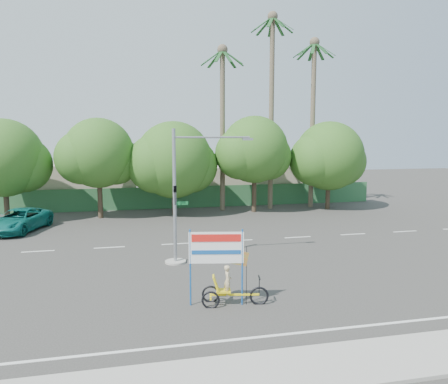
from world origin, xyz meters
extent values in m
plane|color=#33302D|center=(0.00, 0.00, 0.00)|extent=(120.00, 120.00, 0.00)
cube|color=gray|center=(0.00, -7.50, 0.06)|extent=(50.00, 2.40, 0.12)
cube|color=#336B3D|center=(0.00, 21.50, 1.00)|extent=(38.00, 0.08, 2.00)
cube|color=#B9AA93|center=(-10.00, 26.00, 2.00)|extent=(12.00, 8.00, 4.00)
cube|color=#B9AA93|center=(8.00, 26.00, 1.80)|extent=(14.00, 8.00, 3.60)
cylinder|color=#473828|center=(-14.00, 18.00, 1.76)|extent=(0.40, 0.40, 3.52)
sphere|color=#235D1B|center=(-14.00, 18.00, 4.96)|extent=(6.00, 6.00, 6.00)
sphere|color=#235D1B|center=(-12.65, 18.30, 4.40)|extent=(4.32, 4.32, 4.32)
cylinder|color=#473828|center=(-7.00, 18.00, 1.87)|extent=(0.40, 0.40, 3.74)
sphere|color=#235D1B|center=(-7.00, 18.00, 5.27)|extent=(5.60, 5.60, 5.60)
sphere|color=#235D1B|center=(-5.74, 18.30, 4.68)|extent=(4.03, 4.03, 4.03)
sphere|color=#235D1B|center=(-8.26, 17.75, 4.93)|extent=(4.26, 4.26, 4.26)
cylinder|color=#473828|center=(-1.00, 18.00, 1.65)|extent=(0.40, 0.40, 3.30)
sphere|color=#235D1B|center=(-1.00, 18.00, 4.65)|extent=(6.40, 6.40, 6.40)
sphere|color=#235D1B|center=(0.44, 18.30, 4.12)|extent=(4.61, 4.61, 4.61)
sphere|color=#235D1B|center=(-2.44, 17.75, 4.35)|extent=(4.86, 4.86, 4.86)
cylinder|color=#473828|center=(6.00, 18.00, 1.94)|extent=(0.40, 0.40, 3.87)
sphere|color=#235D1B|center=(6.00, 18.00, 5.46)|extent=(5.80, 5.80, 5.80)
sphere|color=#235D1B|center=(7.30, 18.30, 4.84)|extent=(4.18, 4.18, 4.18)
sphere|color=#235D1B|center=(4.70, 17.75, 5.10)|extent=(4.41, 4.41, 4.41)
cylinder|color=#473828|center=(13.00, 18.00, 1.72)|extent=(0.40, 0.40, 3.43)
sphere|color=#235D1B|center=(13.00, 18.00, 4.84)|extent=(6.20, 6.20, 6.20)
sphere|color=#235D1B|center=(14.39, 18.30, 4.29)|extent=(4.46, 4.46, 4.46)
sphere|color=#235D1B|center=(11.61, 17.75, 4.52)|extent=(4.71, 4.71, 4.71)
cylinder|color=#70604C|center=(8.00, 19.50, 8.50)|extent=(0.44, 0.44, 17.00)
sphere|color=#70604C|center=(8.00, 19.50, 17.00)|extent=(0.90, 0.90, 0.90)
cube|color=#1C4C21|center=(8.94, 19.50, 16.34)|extent=(1.91, 0.28, 1.36)
cube|color=#1C4C21|center=(8.72, 20.11, 16.34)|extent=(1.65, 1.44, 1.36)
cube|color=#1C4C21|center=(8.16, 20.43, 16.34)|extent=(0.61, 1.93, 1.36)
cube|color=#1C4C21|center=(7.53, 20.32, 16.34)|extent=(1.20, 1.80, 1.36)
cube|color=#1C4C21|center=(7.11, 19.82, 16.34)|extent=(1.89, 0.92, 1.36)
cube|color=#1C4C21|center=(7.11, 19.18, 16.34)|extent=(1.89, 0.92, 1.36)
cube|color=#1C4C21|center=(7.53, 18.68, 16.34)|extent=(1.20, 1.80, 1.36)
cube|color=#1C4C21|center=(8.16, 18.57, 16.34)|extent=(0.61, 1.93, 1.36)
cube|color=#1C4C21|center=(8.72, 18.89, 16.34)|extent=(1.65, 1.44, 1.36)
cylinder|color=#70604C|center=(12.00, 19.50, 7.50)|extent=(0.44, 0.44, 15.00)
sphere|color=#70604C|center=(12.00, 19.50, 15.00)|extent=(0.90, 0.90, 0.90)
cube|color=#1C4C21|center=(12.94, 19.50, 14.34)|extent=(1.91, 0.28, 1.36)
cube|color=#1C4C21|center=(12.72, 20.11, 14.34)|extent=(1.65, 1.44, 1.36)
cube|color=#1C4C21|center=(12.16, 20.43, 14.34)|extent=(0.61, 1.93, 1.36)
cube|color=#1C4C21|center=(11.53, 20.32, 14.34)|extent=(1.20, 1.80, 1.36)
cube|color=#1C4C21|center=(11.11, 19.82, 14.34)|extent=(1.89, 0.92, 1.36)
cube|color=#1C4C21|center=(11.11, 19.18, 14.34)|extent=(1.89, 0.92, 1.36)
cube|color=#1C4C21|center=(11.53, 18.68, 14.34)|extent=(1.20, 1.80, 1.36)
cube|color=#1C4C21|center=(12.16, 18.57, 14.34)|extent=(0.61, 1.93, 1.36)
cube|color=#1C4C21|center=(12.72, 18.89, 14.34)|extent=(1.65, 1.44, 1.36)
cylinder|color=#70604C|center=(3.50, 19.50, 7.00)|extent=(0.44, 0.44, 14.00)
sphere|color=#70604C|center=(3.50, 19.50, 14.00)|extent=(0.90, 0.90, 0.90)
cube|color=#1C4C21|center=(4.44, 19.50, 13.34)|extent=(1.91, 0.28, 1.36)
cube|color=#1C4C21|center=(4.22, 20.11, 13.34)|extent=(1.65, 1.44, 1.36)
cube|color=#1C4C21|center=(3.66, 20.43, 13.34)|extent=(0.61, 1.93, 1.36)
cube|color=#1C4C21|center=(3.03, 20.32, 13.34)|extent=(1.20, 1.80, 1.36)
cube|color=#1C4C21|center=(2.61, 19.82, 13.34)|extent=(1.89, 0.92, 1.36)
cube|color=#1C4C21|center=(2.61, 19.18, 13.34)|extent=(1.89, 0.92, 1.36)
cube|color=#1C4C21|center=(3.03, 18.68, 13.34)|extent=(1.20, 1.80, 1.36)
cube|color=#1C4C21|center=(3.66, 18.57, 13.34)|extent=(0.61, 1.93, 1.36)
cube|color=#1C4C21|center=(4.22, 18.89, 13.34)|extent=(1.65, 1.44, 1.36)
cylinder|color=gray|center=(-2.50, 4.00, 0.05)|extent=(1.10, 1.10, 0.10)
cylinder|color=gray|center=(-2.50, 4.00, 3.50)|extent=(0.18, 0.18, 7.00)
cylinder|color=gray|center=(-0.50, 4.00, 6.55)|extent=(4.00, 0.10, 0.10)
cube|color=gray|center=(1.40, 4.00, 6.45)|extent=(0.55, 0.20, 0.12)
imported|color=black|center=(-2.50, 3.78, 3.60)|extent=(0.16, 0.20, 1.00)
cube|color=#14662D|center=(-2.15, 4.00, 3.15)|extent=(0.70, 0.04, 0.18)
torus|color=black|center=(0.08, -2.46, 0.34)|extent=(0.77, 0.23, 0.76)
torus|color=black|center=(-1.74, -1.79, 0.32)|extent=(0.72, 0.22, 0.71)
torus|color=black|center=(-1.86, -2.40, 0.32)|extent=(0.72, 0.22, 0.71)
cube|color=yellow|center=(-0.86, -2.28, 0.41)|extent=(1.89, 0.43, 0.07)
cube|color=yellow|center=(-1.80, -2.10, 0.34)|extent=(0.20, 0.68, 0.06)
cube|color=yellow|center=(-1.31, -2.19, 0.56)|extent=(0.64, 0.57, 0.07)
cube|color=yellow|center=(-1.60, -2.13, 0.88)|extent=(0.34, 0.51, 0.61)
cylinder|color=black|center=(0.08, -2.46, 0.79)|extent=(0.04, 0.04, 0.62)
cube|color=black|center=(0.08, -2.46, 1.09)|extent=(0.14, 0.51, 0.05)
imported|color=#CCB284|center=(-1.14, -2.23, 0.99)|extent=(0.37, 0.49, 1.22)
cylinder|color=#1656AC|center=(-2.58, -1.94, 1.52)|extent=(0.07, 0.07, 3.04)
cylinder|color=#1656AC|center=(-0.59, -2.33, 1.52)|extent=(0.07, 0.07, 3.04)
cube|color=white|center=(-1.58, -2.14, 2.31)|extent=(2.11, 0.47, 1.24)
cube|color=red|center=(-1.59, -2.18, 2.70)|extent=(1.88, 0.38, 0.29)
cube|color=#1656AC|center=(-1.59, -2.18, 2.14)|extent=(1.88, 0.38, 0.16)
cylinder|color=black|center=(-0.42, -2.37, 1.18)|extent=(0.03, 0.03, 2.37)
cube|color=red|center=(-0.81, -2.29, 1.91)|extent=(0.98, 0.21, 0.74)
imported|color=#0E655F|center=(-12.28, 14.04, 0.78)|extent=(4.19, 6.16, 1.57)
camera|label=1|loc=(-4.94, -18.30, 6.61)|focal=35.00mm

